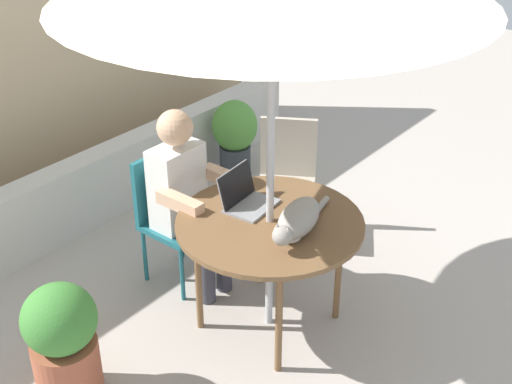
% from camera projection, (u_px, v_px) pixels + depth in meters
% --- Properties ---
extents(ground_plane, '(14.00, 14.00, 0.00)m').
position_uv_depth(ground_plane, '(269.00, 321.00, 4.30)').
color(ground_plane, '#ADA399').
extents(fence_back, '(5.08, 0.08, 1.92)m').
position_uv_depth(fence_back, '(15.00, 87.00, 5.11)').
color(fence_back, tan).
rests_on(fence_back, ground).
extents(planter_wall_low, '(4.57, 0.20, 0.54)m').
position_uv_depth(planter_wall_low, '(80.00, 195.00, 5.12)').
color(planter_wall_low, beige).
rests_on(planter_wall_low, ground).
extents(patio_table, '(1.07, 1.07, 0.73)m').
position_uv_depth(patio_table, '(270.00, 229.00, 3.96)').
color(patio_table, brown).
rests_on(patio_table, ground).
extents(chair_occupied, '(0.40, 0.40, 0.87)m').
position_uv_depth(chair_occupied, '(169.00, 208.00, 4.49)').
color(chair_occupied, '#1E606B').
rests_on(chair_occupied, ground).
extents(chair_empty, '(0.55, 0.55, 0.87)m').
position_uv_depth(chair_empty, '(287.00, 171.00, 4.94)').
color(chair_empty, '#B2A899').
rests_on(chair_empty, ground).
extents(person_seated, '(0.48, 0.48, 1.21)m').
position_uv_depth(person_seated, '(186.00, 193.00, 4.32)').
color(person_seated, white).
rests_on(person_seated, ground).
extents(laptop, '(0.32, 0.28, 0.21)m').
position_uv_depth(laptop, '(244.00, 196.00, 4.06)').
color(laptop, gray).
rests_on(laptop, patio_table).
extents(cat, '(0.65, 0.28, 0.17)m').
position_uv_depth(cat, '(297.00, 221.00, 3.78)').
color(cat, gray).
rests_on(cat, patio_table).
extents(potted_plant_near_fence, '(0.38, 0.38, 0.66)m').
position_uv_depth(potted_plant_near_fence, '(235.00, 134.00, 5.81)').
color(potted_plant_near_fence, '#33383D').
rests_on(potted_plant_near_fence, ground).
extents(potted_plant_by_chair, '(0.38, 0.38, 0.71)m').
position_uv_depth(potted_plant_by_chair, '(63.00, 342.00, 3.58)').
color(potted_plant_by_chair, '#9E5138').
rests_on(potted_plant_by_chair, ground).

